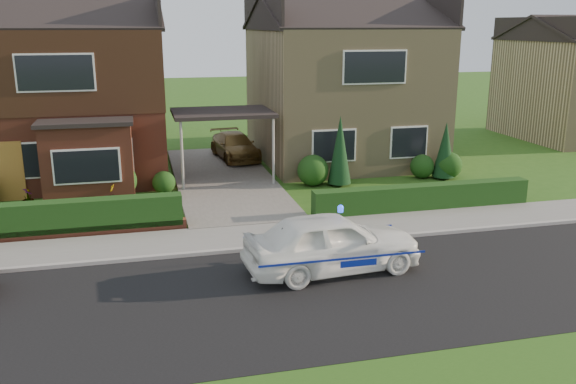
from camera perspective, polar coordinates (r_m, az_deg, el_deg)
name	(u,v)px	position (r m, az deg, el deg)	size (l,w,h in m)	color
ground	(292,296)	(14.09, 0.38, -9.75)	(120.00, 120.00, 0.00)	#275316
road	(292,296)	(14.09, 0.38, -9.75)	(60.00, 6.00, 0.02)	black
kerb	(265,248)	(16.81, -2.18, -5.25)	(60.00, 0.16, 0.12)	#9E9993
sidewalk	(257,236)	(17.78, -2.87, -4.12)	(60.00, 2.00, 0.10)	slate
driveway	(224,179)	(24.31, -5.99, 1.22)	(3.80, 12.00, 0.12)	#666059
house_left	(69,80)	(26.49, -19.81, 9.81)	(7.50, 9.53, 7.25)	brown
house_right	(341,78)	(27.93, 4.97, 10.59)	(7.50, 8.06, 7.25)	tan
carport_link	(222,114)	(23.76, -6.15, 7.27)	(3.80, 3.00, 2.77)	black
dwarf_wall	(51,234)	(18.79, -21.29, -3.70)	(7.70, 0.25, 0.36)	brown
hedge_left	(52,238)	(18.98, -21.19, -4.06)	(7.50, 0.55, 0.90)	#153410
hedge_right	(422,211)	(20.73, 12.39, -1.75)	(7.50, 0.55, 0.80)	#153410
shrub_left_mid	(118,181)	(22.33, -15.63, 1.03)	(1.32, 1.32, 1.32)	#153410
shrub_left_near	(164,182)	(22.67, -11.54, 0.88)	(0.84, 0.84, 0.84)	#153410
shrub_right_near	(313,170)	(23.30, 2.34, 2.03)	(1.20, 1.20, 1.20)	#153410
shrub_right_mid	(422,166)	(25.06, 12.44, 2.36)	(0.96, 0.96, 0.96)	#153410
shrub_right_far	(449,165)	(25.24, 14.79, 2.44)	(1.08, 1.08, 1.08)	#153410
conifer_a	(340,152)	(23.26, 4.87, 3.73)	(0.90, 0.90, 2.60)	black
conifer_b	(445,152)	(25.03, 14.47, 3.67)	(0.90, 0.90, 2.20)	black
police_car	(332,243)	(15.21, 4.15, -4.77)	(4.07, 4.56, 1.67)	white
driveway_car	(235,146)	(27.69, -4.99, 4.32)	(1.58, 3.89, 1.13)	brown
potted_plant_b	(111,194)	(21.79, -16.20, -0.19)	(0.39, 0.32, 0.71)	gray
potted_plant_c	(28,199)	(22.27, -23.15, -0.57)	(0.37, 0.37, 0.66)	gray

